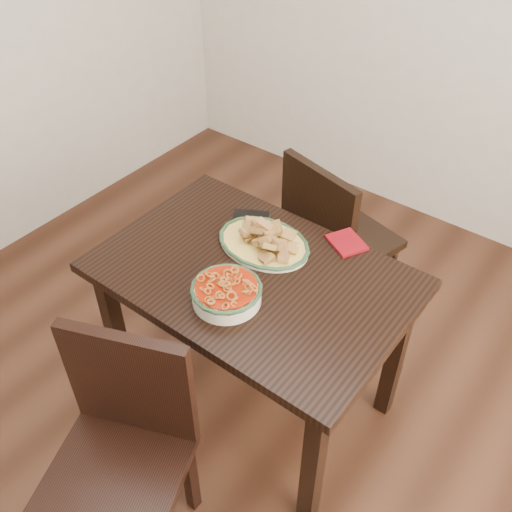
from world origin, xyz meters
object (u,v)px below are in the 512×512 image
Objects in this scene: noodle_bowl at (226,291)px; smartphone at (251,217)px; dining_table at (253,293)px; chair_far at (332,235)px; chair_near at (123,442)px; fish_plate at (264,236)px.

noodle_bowl is 0.47m from smartphone.
smartphone is (-0.20, 0.25, 0.11)m from dining_table.
chair_far reaches higher than noodle_bowl.
chair_near is 0.86m from fish_plate.
chair_near is at bearing -108.54° from smartphone.
dining_table is at bearing -81.76° from smartphone.
chair_far is 0.49m from smartphone.
fish_plate is 2.53× the size of smartphone.
smartphone is at bearing 117.84° from noodle_bowl.
chair_far is at bearing 86.87° from fish_plate.
noodle_bowl reaches higher than dining_table.
dining_table is 0.64m from chair_far.
dining_table is at bearing -68.40° from fish_plate.
noodle_bowl reaches higher than smartphone.
smartphone is at bearing 79.49° from chair_far.
chair_near is 2.44× the size of fish_plate.
dining_table is 4.57× the size of noodle_bowl.
chair_far reaches higher than fish_plate.
chair_near reaches higher than smartphone.
chair_far and chair_near have the same top height.
chair_near reaches higher than dining_table.
smartphone is (-0.17, -0.38, 0.26)m from chair_far.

